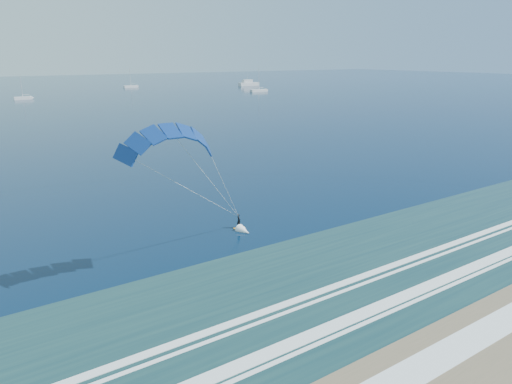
{
  "coord_description": "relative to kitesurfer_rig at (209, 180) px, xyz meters",
  "views": [
    {
      "loc": [
        -25.39,
        -13.77,
        17.31
      ],
      "look_at": [
        -1.54,
        22.26,
        4.39
      ],
      "focal_mm": 32.0,
      "sensor_mm": 36.0,
      "label": 1
    }
  ],
  "objects": [
    {
      "name": "sailboat_4",
      "position": [
        112.35,
        159.63,
        -6.17
      ],
      "size": [
        9.38,
        2.4,
        12.61
      ],
      "color": "silver",
      "rests_on": "ground"
    },
    {
      "name": "kitesurfer_rig",
      "position": [
        0.0,
        0.0,
        0.0
      ],
      "size": [
        16.25,
        9.2,
        13.61
      ],
      "color": "orange",
      "rests_on": "ground"
    },
    {
      "name": "sailboat_3",
      "position": [
        69.1,
        225.82,
        -6.18
      ],
      "size": [
        7.98,
        2.4,
        10.95
      ],
      "color": "silver",
      "rests_on": "ground"
    },
    {
      "name": "ground",
      "position": [
        7.46,
        -20.78,
        -6.85
      ],
      "size": [
        900.0,
        900.0,
        0.0
      ],
      "primitive_type": "plane",
      "color": "#06223C",
      "rests_on": "ground"
    },
    {
      "name": "sailboat_2",
      "position": [
        7.33,
        177.66,
        -6.18
      ],
      "size": [
        6.82,
        2.4,
        9.72
      ],
      "color": "silver",
      "rests_on": "ground"
    },
    {
      "name": "motor_yacht",
      "position": [
        133.77,
        202.88,
        -5.43
      ],
      "size": [
        13.1,
        3.49,
        5.67
      ],
      "color": "silver",
      "rests_on": "ground"
    }
  ]
}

